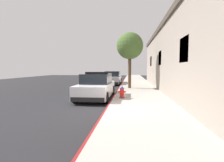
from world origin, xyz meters
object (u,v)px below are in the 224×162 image
(police_cruiser, at_px, (97,87))
(street_tree, at_px, (130,46))
(fire_hydrant, at_px, (122,92))
(parked_car_silver_ahead, at_px, (113,78))

(police_cruiser, distance_m, street_tree, 6.00)
(fire_hydrant, bearing_deg, police_cruiser, 156.71)
(police_cruiser, height_order, street_tree, street_tree)
(police_cruiser, bearing_deg, street_tree, 66.37)
(parked_car_silver_ahead, xyz_separation_m, street_tree, (2.06, -5.13, 3.11))
(police_cruiser, xyz_separation_m, street_tree, (2.06, 4.71, 3.11))
(parked_car_silver_ahead, height_order, street_tree, street_tree)
(police_cruiser, distance_m, parked_car_silver_ahead, 9.84)
(police_cruiser, bearing_deg, parked_car_silver_ahead, 90.01)
(police_cruiser, distance_m, fire_hydrant, 1.83)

